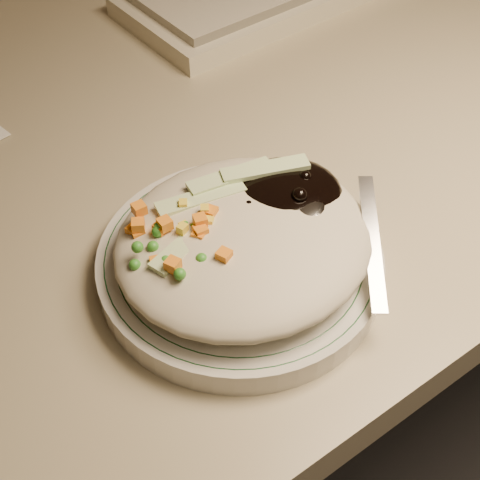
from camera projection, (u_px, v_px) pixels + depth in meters
desk at (216, 240)px, 0.81m from camera, size 1.40×0.70×0.74m
plate at (240, 264)px, 0.51m from camera, size 0.22×0.22×0.02m
plate_rim at (240, 255)px, 0.50m from camera, size 0.20×0.20×0.00m
meal at (245, 233)px, 0.49m from camera, size 0.21×0.19×0.05m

